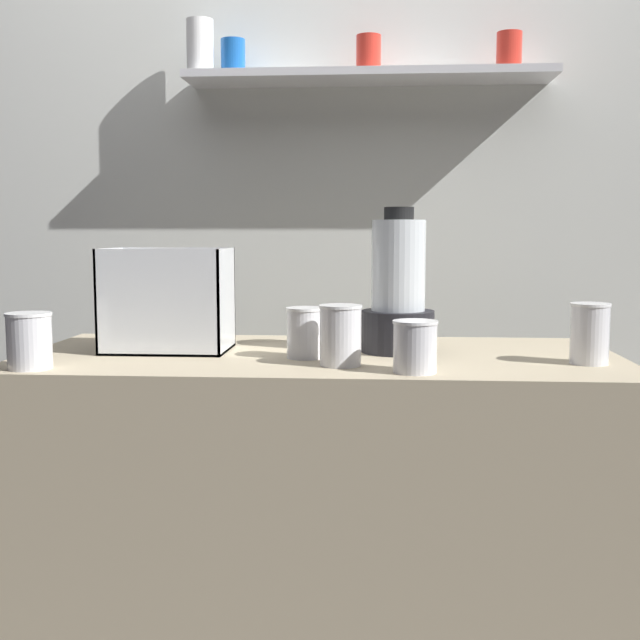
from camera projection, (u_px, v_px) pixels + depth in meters
The scene contains 9 objects.
counter at pixel (320, 536), 1.91m from camera, with size 1.40×0.64×0.90m, color tan.
back_wall_unit at pixel (337, 208), 2.58m from camera, with size 2.60×0.24×2.50m.
carrot_display_bin at pixel (166, 318), 1.91m from camera, with size 0.29×0.20×0.25m.
blender_pitcher at pixel (398, 295), 1.87m from camera, with size 0.17×0.17×0.34m.
juice_cup_beet_far_left at pixel (30, 345), 1.65m from camera, with size 0.10×0.10×0.12m.
juice_cup_carrot_left at pixel (305, 336), 1.79m from camera, with size 0.09×0.09×0.12m.
juice_cup_beet_middle at pixel (341, 338), 1.69m from camera, with size 0.09×0.09×0.13m.
juice_cup_orange_right at pixel (415, 350), 1.61m from camera, with size 0.09×0.09×0.11m.
juice_cup_beet_far_right at pixel (590, 336), 1.71m from camera, with size 0.09×0.09×0.13m.
Camera 1 is at (0.13, -1.84, 1.19)m, focal length 44.16 mm.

